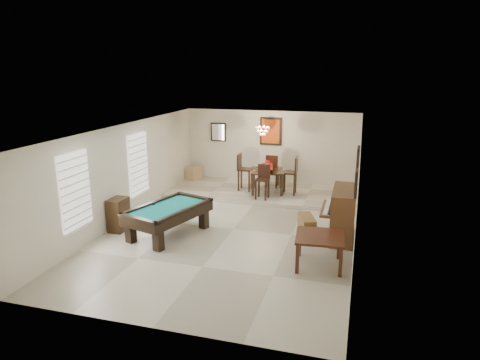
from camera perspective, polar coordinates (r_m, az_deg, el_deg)
The scene contains 26 objects.
ground_plane at distance 11.07m, azimuth -0.86°, elevation -6.58°, with size 6.00×9.00×0.02m, color beige.
wall_back at distance 14.93m, azimuth 4.11°, elevation 4.23°, with size 6.00×0.04×2.60m, color silver.
wall_front at distance 6.72m, azimuth -12.16°, elevation -9.47°, with size 6.00×0.04×2.60m, color silver.
wall_left at distance 11.86m, azimuth -14.91°, elevation 1.00°, with size 0.04×9.00×2.60m, color silver.
wall_right at distance 10.24m, azimuth 15.42°, elevation -1.18°, with size 0.04×9.00×2.60m, color silver.
ceiling at distance 10.41m, azimuth -0.91°, elevation 6.93°, with size 6.00×9.00×0.04m, color white.
dining_step at distance 14.03m, azimuth 2.96°, elevation -1.65°, with size 6.00×2.50×0.12m, color beige.
window_left_front at distance 10.05m, azimuth -21.13°, elevation -1.35°, with size 0.06×1.00×1.70m, color white.
window_left_rear at distance 12.32m, azimuth -13.41°, elevation 2.09°, with size 0.06×1.00×1.70m, color white.
pool_table at distance 10.72m, azimuth -9.50°, elevation -5.43°, with size 1.15×2.12×0.71m, color black, non-canonical shape.
square_table at distance 9.14m, azimuth 10.50°, elevation -9.25°, with size 0.97×0.97×0.67m, color #35180D, non-canonical shape.
upright_piano at distance 10.59m, azimuth 12.83°, elevation -4.36°, with size 0.83×1.48×1.23m, color brown, non-canonical shape.
piano_bench at distance 10.82m, azimuth 8.89°, elevation -5.95°, with size 0.31×0.80×0.45m, color brown.
apothecary_chest at distance 11.27m, azimuth -15.90°, elevation -4.45°, with size 0.37×0.56×0.84m, color black.
dining_table at distance 13.76m, azimuth 3.64°, elevation 0.11°, with size 1.03×1.03×0.85m, color black, non-canonical shape.
flower_vase at distance 13.63m, azimuth 3.68°, elevation 2.27°, with size 0.13×0.13×0.22m, color red, non-canonical shape.
dining_chair_south at distance 13.01m, azimuth 2.99°, elevation -0.30°, with size 0.39×0.39×1.05m, color black, non-canonical shape.
dining_chair_north at distance 14.39m, azimuth 4.37°, elevation 1.27°, with size 0.41×0.41×1.10m, color black, non-canonical shape.
dining_chair_west at distance 13.91m, azimuth 0.71°, elevation 1.05°, with size 0.45×0.45×1.20m, color black, non-canonical shape.
dining_chair_east at distance 13.56m, azimuth 6.62°, elevation 0.61°, with size 0.45×0.45×1.21m, color black, non-canonical shape.
corner_bench at distance 15.48m, azimuth -6.29°, elevation 0.97°, with size 0.41×0.52×0.46m, color tan.
chandelier at distance 13.53m, azimuth 3.04°, elevation 7.02°, with size 0.44×0.44×0.60m, color #FFE5B2, non-canonical shape.
back_painting at distance 14.79m, azimuth 4.12°, elevation 6.49°, with size 0.75×0.06×0.95m, color #D84C14.
back_mirror at distance 15.30m, azimuth -2.91°, elevation 6.41°, with size 0.55×0.06×0.65m, color white.
right_picture_upper at distance 10.39m, azimuth 15.45°, elevation 2.46°, with size 0.06×0.55×0.65m, color slate.
right_picture_lower at distance 9.17m, azimuth 15.24°, elevation -0.42°, with size 0.06×0.45×0.55m, color gray.
Camera 1 is at (2.98, -9.87, 4.02)m, focal length 32.00 mm.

